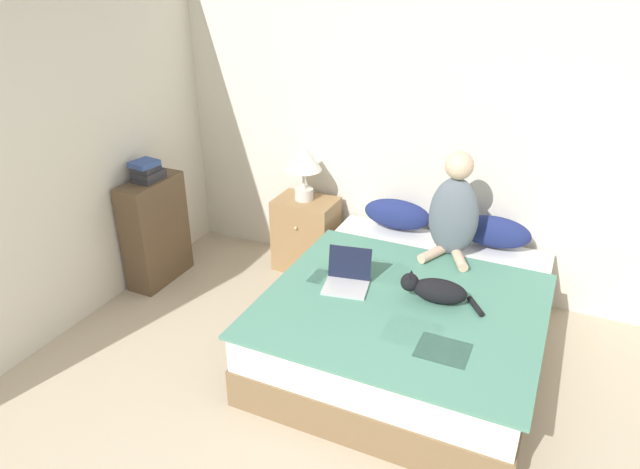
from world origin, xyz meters
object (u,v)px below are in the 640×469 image
at_px(bookshelf, 156,231).
at_px(laptop_open, 347,279).
at_px(person_sitting, 454,211).
at_px(table_lamp, 304,161).
at_px(pillow_near, 397,214).
at_px(bed, 408,322).
at_px(cat_tabby, 435,290).
at_px(book_stack_top, 147,171).
at_px(pillow_far, 494,232).
at_px(nightstand, 306,234).

bearing_deg(bookshelf, laptop_open, -7.34).
height_order(person_sitting, table_lamp, person_sitting).
xyz_separation_m(person_sitting, laptop_open, (-0.51, -0.72, -0.29)).
bearing_deg(pillow_near, laptop_open, -91.40).
relative_size(bed, cat_tabby, 3.57).
xyz_separation_m(pillow_near, laptop_open, (-0.02, -0.97, -0.07)).
relative_size(person_sitting, book_stack_top, 3.25).
relative_size(pillow_far, cat_tabby, 0.99).
relative_size(laptop_open, nightstand, 0.52).
distance_m(pillow_near, nightstand, 0.83).
relative_size(person_sitting, bookshelf, 0.88).
bearing_deg(book_stack_top, pillow_far, 16.24).
bearing_deg(nightstand, pillow_near, 4.33).
relative_size(bed, laptop_open, 5.85).
height_order(person_sitting, bookshelf, person_sitting).
bearing_deg(laptop_open, cat_tabby, -5.10).
height_order(cat_tabby, laptop_open, laptop_open).
height_order(pillow_near, laptop_open, pillow_near).
distance_m(pillow_near, person_sitting, 0.59).
height_order(pillow_near, cat_tabby, pillow_near).
height_order(pillow_near, pillow_far, same).
bearing_deg(book_stack_top, person_sitting, 12.06).
xyz_separation_m(pillow_far, person_sitting, (-0.26, -0.25, 0.22)).
bearing_deg(bed, nightstand, 145.65).
bearing_deg(table_lamp, person_sitting, -8.76).
bearing_deg(pillow_far, book_stack_top, -163.76).
relative_size(laptop_open, bookshelf, 0.37).
xyz_separation_m(person_sitting, cat_tabby, (0.06, -0.66, -0.25)).
xyz_separation_m(pillow_near, pillow_far, (0.74, 0.00, 0.00)).
bearing_deg(laptop_open, bookshelf, 161.89).
bearing_deg(nightstand, person_sitting, -8.81).
distance_m(person_sitting, table_lamp, 1.29).
distance_m(bed, bookshelf, 2.17).
xyz_separation_m(bed, laptop_open, (-0.39, -0.13, 0.31)).
height_order(bed, bookshelf, bookshelf).
distance_m(pillow_near, pillow_far, 0.74).
distance_m(pillow_near, laptop_open, 0.97).
distance_m(pillow_near, bookshelf, 1.95).
xyz_separation_m(nightstand, book_stack_top, (-1.03, -0.68, 0.64)).
xyz_separation_m(pillow_near, cat_tabby, (0.54, -0.91, -0.04)).
bearing_deg(cat_tabby, pillow_far, -107.00).
bearing_deg(pillow_far, bed, -113.89).
bearing_deg(pillow_far, bookshelf, -163.69).
xyz_separation_m(bed, person_sitting, (0.11, 0.58, 0.59)).
xyz_separation_m(bed, book_stack_top, (-2.17, 0.10, 0.70)).
bearing_deg(pillow_near, book_stack_top, -157.63).
relative_size(pillow_far, laptop_open, 1.62).
height_order(pillow_near, book_stack_top, book_stack_top).
bearing_deg(table_lamp, nightstand, -4.43).
bearing_deg(pillow_far, person_sitting, -135.72).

